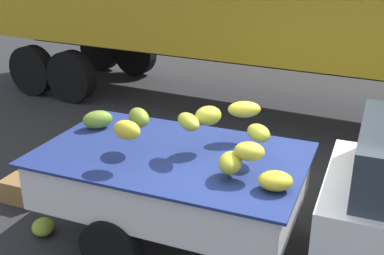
{
  "coord_description": "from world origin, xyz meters",
  "views": [
    {
      "loc": [
        1.27,
        -4.24,
        3.18
      ],
      "look_at": [
        -0.99,
        0.23,
        1.18
      ],
      "focal_mm": 44.01,
      "sensor_mm": 36.0,
      "label": 1
    }
  ],
  "objects": [
    {
      "name": "pickup_truck",
      "position": [
        1.01,
        -0.14,
        0.88
      ],
      "size": [
        5.09,
        2.08,
        1.7
      ],
      "rotation": [
        0.0,
        0.0,
        0.08
      ],
      "color": "white",
      "rests_on": "ground"
    },
    {
      "name": "ground",
      "position": [
        0.0,
        0.0,
        0.0
      ],
      "size": [
        220.0,
        220.0,
        0.0
      ],
      "primitive_type": "plane",
      "color": "#28282B"
    },
    {
      "name": "produce_crate",
      "position": [
        -3.12,
        -0.42,
        0.15
      ],
      "size": [
        0.55,
        0.4,
        0.3
      ],
      "primitive_type": "cube",
      "rotation": [
        0.0,
        0.0,
        0.09
      ],
      "color": "olive",
      "rests_on": "ground"
    },
    {
      "name": "curb_strip",
      "position": [
        0.0,
        8.56,
        0.08
      ],
      "size": [
        80.0,
        0.8,
        0.16
      ],
      "primitive_type": "cube",
      "color": "gray",
      "rests_on": "ground"
    },
    {
      "name": "fallen_banana_bunch_near_tailgate",
      "position": [
        -2.37,
        -0.88,
        0.09
      ],
      "size": [
        0.4,
        0.41,
        0.17
      ],
      "primitive_type": "ellipsoid",
      "rotation": [
        0.0,
        0.0,
        2.32
      ],
      "color": "olive",
      "rests_on": "ground"
    }
  ]
}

